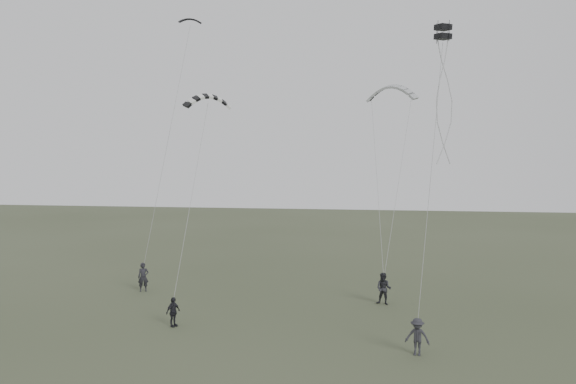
% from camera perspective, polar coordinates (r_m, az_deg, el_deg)
% --- Properties ---
extents(ground, '(140.00, 140.00, 0.00)m').
position_cam_1_polar(ground, '(28.48, -4.32, -13.85)').
color(ground, '#3A422B').
rests_on(ground, ground).
extents(flyer_left, '(0.79, 0.68, 1.84)m').
position_cam_1_polar(flyer_left, '(37.39, -14.49, -8.37)').
color(flyer_left, black).
rests_on(flyer_left, ground).
extents(flyer_right, '(1.06, 0.92, 1.85)m').
position_cam_1_polar(flyer_right, '(33.48, 9.70, -9.66)').
color(flyer_right, '#222327').
rests_on(flyer_right, ground).
extents(flyer_center, '(0.71, 0.95, 1.49)m').
position_cam_1_polar(flyer_center, '(29.41, -11.60, -11.84)').
color(flyer_center, black).
rests_on(flyer_center, ground).
extents(flyer_far, '(1.15, 0.81, 1.61)m').
position_cam_1_polar(flyer_far, '(25.43, 13.00, -14.13)').
color(flyer_far, '#26262B').
rests_on(flyer_far, ground).
extents(kite_dark_small, '(1.58, 1.14, 0.60)m').
position_cam_1_polar(kite_dark_small, '(39.13, -9.90, 16.91)').
color(kite_dark_small, black).
rests_on(kite_dark_small, flyer_left).
extents(kite_pale_large, '(3.99, 2.41, 1.74)m').
position_cam_1_polar(kite_pale_large, '(42.69, 10.45, 10.48)').
color(kite_pale_large, '#9D9FA1').
rests_on(kite_pale_large, flyer_right).
extents(kite_striped, '(2.90, 2.31, 1.28)m').
position_cam_1_polar(kite_striped, '(33.76, -8.14, 9.62)').
color(kite_striped, black).
rests_on(kite_striped, flyer_center).
extents(kite_box, '(0.88, 0.90, 0.75)m').
position_cam_1_polar(kite_box, '(29.04, 15.47, 15.40)').
color(kite_box, black).
rests_on(kite_box, flyer_far).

